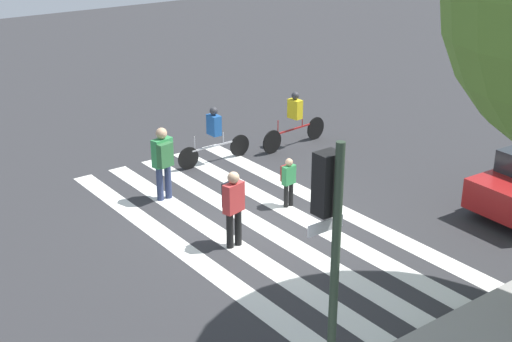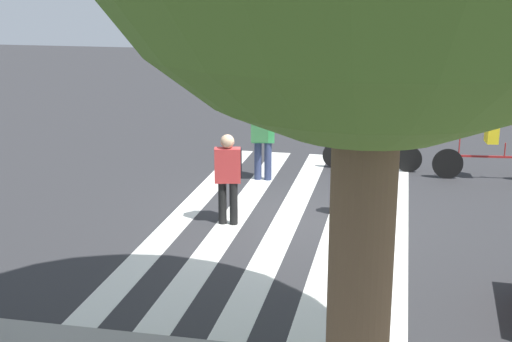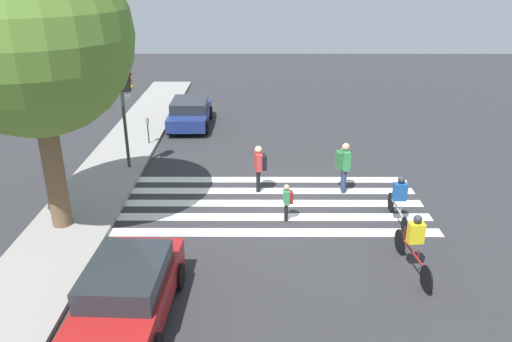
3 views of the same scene
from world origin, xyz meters
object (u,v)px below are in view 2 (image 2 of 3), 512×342
object	(u,v)px
pedestrian_adult_yellow_jacket	(262,134)
cyclist_near_curb	(373,134)
pedestrian_adult_tall_backpack	(229,172)
pedestrian_child_with_backpack	(353,180)
cyclist_far_lane	(491,142)

from	to	relation	value
pedestrian_adult_yellow_jacket	cyclist_near_curb	xyz separation A→B (m)	(-2.34, -1.34, -0.20)
pedestrian_adult_tall_backpack	pedestrian_adult_yellow_jacket	bearing A→B (deg)	-103.41
pedestrian_child_with_backpack	pedestrian_adult_yellow_jacket	distance (m)	2.99
pedestrian_adult_tall_backpack	cyclist_near_curb	world-z (taller)	pedestrian_adult_tall_backpack
cyclist_far_lane	cyclist_near_curb	distance (m)	2.61
pedestrian_adult_yellow_jacket	pedestrian_adult_tall_backpack	bearing A→B (deg)	-101.63
pedestrian_child_with_backpack	cyclist_near_curb	distance (m)	3.42
pedestrian_child_with_backpack	pedestrian_adult_yellow_jacket	xyz separation A→B (m)	(2.14, -2.06, 0.35)
pedestrian_adult_tall_backpack	pedestrian_adult_yellow_jacket	distance (m)	2.92
pedestrian_adult_yellow_jacket	cyclist_far_lane	xyz separation A→B (m)	(-4.93, -1.06, -0.19)
pedestrian_child_with_backpack	cyclist_far_lane	distance (m)	4.19
pedestrian_adult_yellow_jacket	cyclist_far_lane	world-z (taller)	pedestrian_adult_yellow_jacket
pedestrian_adult_tall_backpack	pedestrian_adult_yellow_jacket	world-z (taller)	pedestrian_adult_yellow_jacket
pedestrian_adult_yellow_jacket	cyclist_near_curb	size ratio (longest dim) A/B	0.79
pedestrian_adult_tall_backpack	pedestrian_child_with_backpack	distance (m)	2.36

